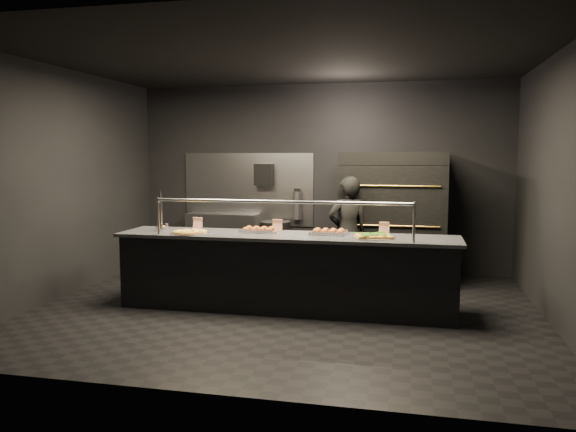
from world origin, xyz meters
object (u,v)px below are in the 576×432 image
object	(u,v)px
round_pizza	(190,232)
service_counter	(286,272)
slider_tray_b	(329,232)
trash_bin	(275,247)
pizza_oven	(393,216)
towel_dispenser	(264,175)
fire_extinguisher	(297,205)
square_pizza	(373,236)
worker	(348,233)
slider_tray_a	(259,230)
beer_tap	(161,219)
prep_shelf	(223,240)

from	to	relation	value
round_pizza	service_counter	bearing A→B (deg)	7.37
round_pizza	slider_tray_b	world-z (taller)	slider_tray_b
slider_tray_b	trash_bin	distance (m)	2.36
service_counter	pizza_oven	distance (m)	2.30
pizza_oven	towel_dispenser	size ratio (longest dim) A/B	5.46
fire_extinguisher	trash_bin	size ratio (longest dim) A/B	0.62
pizza_oven	square_pizza	bearing A→B (deg)	-94.50
fire_extinguisher	worker	bearing A→B (deg)	-51.32
service_counter	slider_tray_a	world-z (taller)	service_counter
pizza_oven	beer_tap	xyz separation A→B (m)	(-2.80, -1.92, 0.10)
pizza_oven	slider_tray_b	distance (m)	1.88
pizza_oven	prep_shelf	xyz separation A→B (m)	(-2.80, 0.42, -0.52)
prep_shelf	slider_tray_a	size ratio (longest dim) A/B	2.42
service_counter	slider_tray_b	size ratio (longest dim) A/B	8.89
service_counter	trash_bin	size ratio (longest dim) A/B	5.05
service_counter	square_pizza	size ratio (longest dim) A/B	8.21
prep_shelf	slider_tray_b	xyz separation A→B (m)	(2.10, -2.17, 0.50)
prep_shelf	fire_extinguisher	distance (m)	1.39
slider_tray_a	square_pizza	world-z (taller)	slider_tray_a
fire_extinguisher	slider_tray_b	xyz separation A→B (m)	(0.85, -2.25, -0.11)
round_pizza	slider_tray_a	xyz separation A→B (m)	(0.78, 0.30, 0.01)
towel_dispenser	worker	world-z (taller)	towel_dispenser
trash_bin	worker	xyz separation A→B (m)	(1.27, -0.94, 0.39)
round_pizza	worker	size ratio (longest dim) A/B	0.30
slider_tray_b	square_pizza	bearing A→B (deg)	-19.14
round_pizza	square_pizza	size ratio (longest dim) A/B	0.95
worker	towel_dispenser	bearing A→B (deg)	-61.38
beer_tap	trash_bin	bearing A→B (deg)	66.41
beer_tap	slider_tray_b	size ratio (longest dim) A/B	1.14
slider_tray_b	trash_bin	size ratio (longest dim) A/B	0.57
fire_extinguisher	worker	distance (m)	1.57
slider_tray_a	service_counter	bearing A→B (deg)	-21.94
towel_dispenser	round_pizza	world-z (taller)	towel_dispenser
prep_shelf	beer_tap	bearing A→B (deg)	-90.00
fire_extinguisher	slider_tray_b	size ratio (longest dim) A/B	1.10
towel_dispenser	slider_tray_b	xyz separation A→B (m)	(1.40, -2.24, -0.60)
service_counter	square_pizza	distance (m)	1.15
towel_dispenser	slider_tray_b	bearing A→B (deg)	-58.00
prep_shelf	pizza_oven	bearing A→B (deg)	-8.54
slider_tray_a	trash_bin	world-z (taller)	slider_tray_a
worker	service_counter	bearing A→B (deg)	39.70
fire_extinguisher	square_pizza	xyz separation A→B (m)	(1.40, -2.44, -0.12)
round_pizza	square_pizza	xyz separation A→B (m)	(2.20, 0.11, 0.00)
prep_shelf	fire_extinguisher	world-z (taller)	fire_extinguisher
pizza_oven	worker	world-z (taller)	pizza_oven
slider_tray_b	trash_bin	xyz separation A→B (m)	(-1.16, 1.99, -0.54)
pizza_oven	square_pizza	xyz separation A→B (m)	(-0.15, -1.94, -0.03)
towel_dispenser	trash_bin	distance (m)	1.20
service_counter	pizza_oven	bearing A→B (deg)	57.73
prep_shelf	towel_dispenser	world-z (taller)	towel_dispenser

